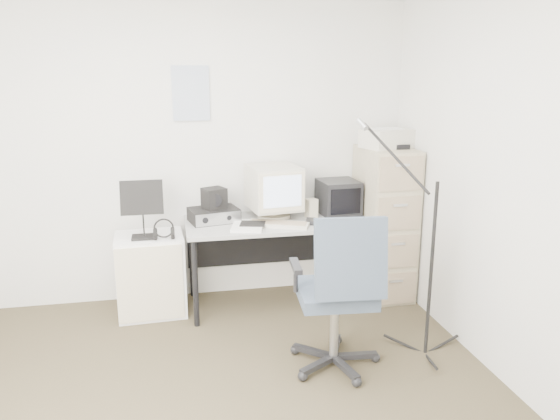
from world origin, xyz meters
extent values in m
cube|color=#423A2C|center=(0.00, 0.00, -0.01)|extent=(3.60, 3.60, 0.01)
cube|color=silver|center=(0.00, 1.80, 1.25)|extent=(3.60, 0.02, 2.50)
cube|color=silver|center=(0.00, -1.80, 1.25)|extent=(3.60, 0.02, 2.50)
cube|color=silver|center=(1.80, 0.00, 1.25)|extent=(0.02, 3.60, 2.50)
cube|color=white|center=(-0.02, 1.79, 1.75)|extent=(0.30, 0.02, 0.44)
cube|color=tan|center=(1.58, 1.48, 0.65)|extent=(0.40, 0.60, 1.30)
cube|color=beige|center=(1.58, 1.50, 1.38)|extent=(0.47, 0.38, 0.15)
cube|color=#B2B2B1|center=(0.63, 1.45, 0.36)|extent=(1.50, 0.70, 0.73)
cube|color=beige|center=(0.62, 1.55, 0.95)|extent=(0.45, 0.47, 0.44)
cube|color=black|center=(1.19, 1.58, 0.87)|extent=(0.34, 0.36, 0.29)
cube|color=beige|center=(0.93, 1.50, 0.81)|extent=(0.11, 0.11, 0.16)
cube|color=beige|center=(0.61, 1.29, 0.74)|extent=(0.51, 0.35, 0.03)
cube|color=black|center=(0.88, 1.31, 0.75)|extent=(0.11, 0.13, 0.04)
cube|color=black|center=(0.12, 1.54, 0.78)|extent=(0.43, 0.35, 0.11)
cube|color=black|center=(0.12, 1.54, 0.92)|extent=(0.22, 0.21, 0.17)
cube|color=white|center=(0.36, 1.31, 0.74)|extent=(0.31, 0.38, 0.02)
cube|color=beige|center=(1.35, 1.41, 0.20)|extent=(0.35, 0.47, 0.40)
cube|color=#404858|center=(0.80, 0.38, 0.54)|extent=(0.68, 0.68, 1.08)
cube|color=white|center=(-0.41, 1.48, 0.33)|extent=(0.55, 0.45, 0.66)
cube|color=black|center=(-0.44, 1.41, 0.89)|extent=(0.36, 0.26, 0.47)
torus|color=black|center=(-0.29, 1.35, 0.71)|extent=(0.20, 0.20, 0.03)
cylinder|color=black|center=(1.49, 0.41, 0.80)|extent=(0.03, 0.03, 1.61)
camera|label=1|loc=(-0.22, -2.80, 1.93)|focal=35.00mm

